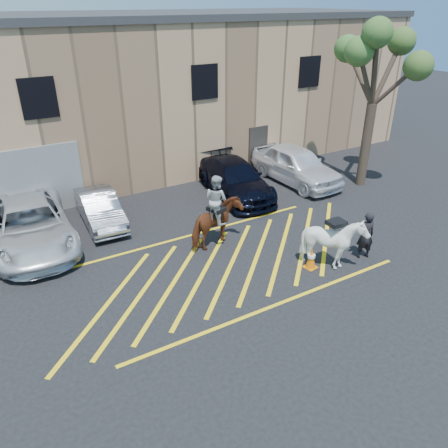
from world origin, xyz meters
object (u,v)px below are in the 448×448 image
car_silver_sedan (100,209)px  car_blue_suv (235,179)px  handler (366,235)px  car_white_pickup (31,225)px  traffic_cone (311,258)px  mounted_bay (216,218)px  tree (379,58)px  saddled_white (334,242)px  car_white_suv (296,165)px

car_silver_sedan → car_blue_suv: car_blue_suv is taller
car_silver_sedan → handler: size_ratio=2.25×
car_white_pickup → traffic_cone: car_white_pickup is taller
handler → traffic_cone: (-1.97, 0.38, -0.48)m
car_silver_sedan → mounted_bay: bearing=-48.3°
tree → car_white_pickup: bearing=173.2°
car_white_pickup → handler: (9.54, -6.56, 0.05)m
saddled_white → traffic_cone: 0.88m
tree → handler: bearing=-135.2°
saddled_white → tree: 9.17m
handler → car_blue_suv: bearing=-63.4°
car_white_suv → traffic_cone: size_ratio=6.93×
handler → tree: 8.40m
car_white_pickup → car_blue_suv: size_ratio=1.09×
car_silver_sedan → car_white_suv: 9.35m
car_white_pickup → tree: tree is taller
handler → mounted_bay: (-3.91, 3.22, 0.23)m
car_white_pickup → car_silver_sedan: (2.57, 0.47, -0.17)m
car_silver_sedan → tree: bearing=-7.6°
mounted_bay → tree: (8.78, 1.61, 4.62)m
mounted_bay → car_white_pickup: bearing=149.3°
handler → car_white_pickup: bearing=-15.8°
car_blue_suv → handler: 6.88m
car_white_pickup → mounted_bay: size_ratio=2.13×
car_blue_suv → saddled_white: saddled_white is taller
mounted_bay → traffic_cone: size_ratio=3.65×
car_white_suv → mounted_bay: bearing=-153.5°
car_white_suv → tree: tree is taller
car_blue_suv → mounted_bay: size_ratio=1.95×
car_white_pickup → saddled_white: saddled_white is taller
car_blue_suv → saddled_white: 6.75m
handler → saddled_white: bearing=15.4°
car_white_pickup → car_blue_suv: car_white_pickup is taller
saddled_white → tree: tree is taller
car_silver_sedan → saddled_white: (5.61, -6.95, 0.30)m
car_white_pickup → tree: (14.41, -1.73, 4.90)m
car_blue_suv → handler: bearing=-74.8°
saddled_white → traffic_cone: size_ratio=2.51×
car_white_pickup → car_blue_suv: 8.61m
car_white_suv → traffic_cone: car_white_suv is taller
saddled_white → handler: bearing=-3.4°
car_blue_suv → car_white_suv: bearing=4.6°
car_white_pickup → mounted_bay: (5.62, -3.34, 0.29)m
traffic_cone → car_blue_suv: bearing=80.8°
car_white_pickup → car_silver_sedan: car_white_pickup is taller
tree → mounted_bay: bearing=-169.6°
car_white_pickup → car_silver_sedan: 2.62m
saddled_white → traffic_cone: saddled_white is taller
mounted_bay → traffic_cone: mounted_bay is taller
handler → tree: tree is taller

